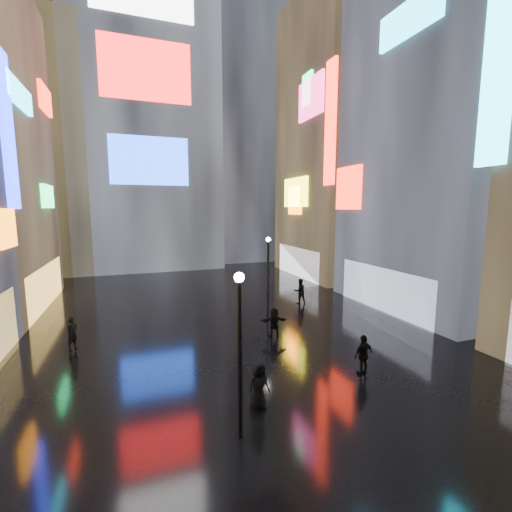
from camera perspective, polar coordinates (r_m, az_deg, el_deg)
name	(u,v)px	position (r m, az deg, el deg)	size (l,w,h in m)	color
ground	(216,314)	(23.35, -6.72, -9.64)	(140.00, 140.00, 0.00)	black
building_right_mid	(451,91)	(29.16, 29.78, 22.77)	(10.28, 13.70, 30.00)	black
building_right_far	(342,141)	(38.61, 14.17, 18.07)	(10.28, 12.00, 28.00)	black
tower_main	(144,92)	(47.82, -18.20, 24.56)	(16.00, 14.20, 42.00)	black
tower_flank_right	(235,136)	(50.70, -3.56, 19.27)	(12.00, 12.00, 34.00)	black
tower_flank_left	(41,153)	(45.06, -32.24, 14.36)	(10.00, 10.00, 26.00)	black
lamp_near	(240,347)	(10.56, -2.75, -14.85)	(0.30, 0.30, 5.20)	black
lamp_far	(268,272)	(22.33, 2.02, -2.62)	(0.30, 0.30, 5.20)	black
pedestrian_3	(363,355)	(15.81, 17.48, -15.41)	(1.01, 0.42, 1.73)	black
pedestrian_4	(258,385)	(12.84, 0.40, -20.77)	(0.84, 0.55, 1.73)	black
pedestrian_5	(274,322)	(19.25, 3.06, -10.94)	(1.50, 0.48, 1.61)	black
pedestrian_6	(72,333)	(19.76, -28.31, -11.29)	(0.62, 0.40, 1.69)	black
pedestrian_7	(300,291)	(25.80, 7.32, -5.82)	(0.90, 0.70, 1.85)	black
umbrella_2	(258,350)	(12.26, 0.40, -15.32)	(1.01, 1.03, 0.93)	black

